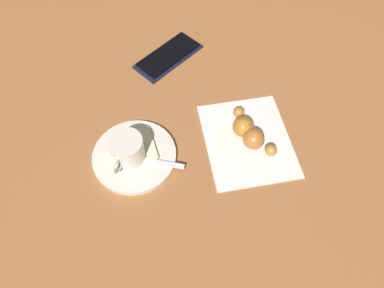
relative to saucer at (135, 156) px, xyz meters
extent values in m
plane|color=#9A5D32|center=(-0.09, 0.03, -0.01)|extent=(1.80, 1.80, 0.00)
cylinder|color=silver|center=(0.00, 0.00, 0.00)|extent=(0.15, 0.15, 0.01)
cylinder|color=silver|center=(0.01, 0.00, 0.03)|extent=(0.06, 0.06, 0.05)
cylinder|color=black|center=(0.01, 0.00, 0.03)|extent=(0.05, 0.05, 0.00)
torus|color=silver|center=(0.03, 0.02, 0.03)|extent=(0.03, 0.03, 0.03)
cube|color=silver|center=(-0.03, 0.03, 0.01)|extent=(0.09, 0.07, 0.00)
ellipsoid|color=silver|center=(0.02, -0.01, 0.01)|extent=(0.03, 0.03, 0.01)
cube|color=beige|center=(-0.03, -0.01, 0.01)|extent=(0.02, 0.07, 0.01)
cube|color=silver|center=(-0.20, 0.05, 0.00)|extent=(0.19, 0.22, 0.00)
ellipsoid|color=#A67031|center=(-0.21, -0.01, 0.01)|extent=(0.03, 0.03, 0.02)
ellipsoid|color=#A96E25|center=(-0.20, 0.03, 0.02)|extent=(0.04, 0.04, 0.04)
ellipsoid|color=#AC652D|center=(-0.20, 0.06, 0.02)|extent=(0.05, 0.05, 0.04)
ellipsoid|color=#A97531|center=(-0.23, 0.09, 0.01)|extent=(0.03, 0.03, 0.02)
cube|color=#161A32|center=(-0.15, -0.21, 0.00)|extent=(0.17, 0.12, 0.01)
cube|color=black|center=(-0.15, -0.21, 0.00)|extent=(0.15, 0.11, 0.00)
camera|label=1|loc=(0.02, 0.31, 0.52)|focal=31.31mm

